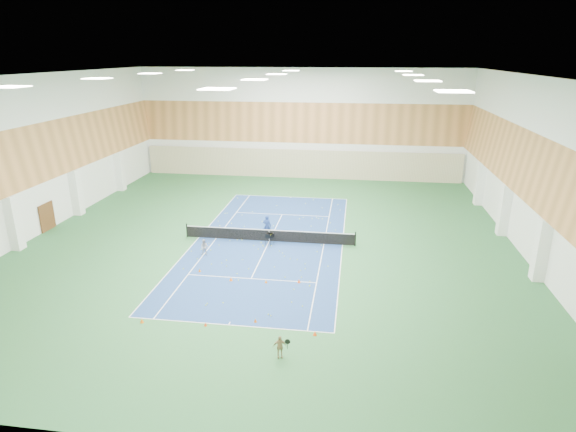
{
  "coord_description": "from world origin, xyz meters",
  "views": [
    {
      "loc": [
        6.13,
        -33.08,
        13.39
      ],
      "look_at": [
        1.4,
        0.24,
        2.0
      ],
      "focal_mm": 30.0,
      "sensor_mm": 36.0,
      "label": 1
    }
  ],
  "objects": [
    {
      "name": "child_apron",
      "position": [
        3.07,
        -14.25,
        0.56
      ],
      "size": [
        0.71,
        0.43,
        1.12
      ],
      "primitive_type": "imported",
      "rotation": [
        0.0,
        0.0,
        0.26
      ],
      "color": "#9D835A",
      "rests_on": "ground"
    },
    {
      "name": "back_curtain",
      "position": [
        0.0,
        19.75,
        1.6
      ],
      "size": [
        35.4,
        0.16,
        3.2
      ],
      "primitive_type": "cube",
      "color": "#C6B793",
      "rests_on": "ground"
    },
    {
      "name": "ball_cart",
      "position": [
        0.17,
        -0.64,
        0.44
      ],
      "size": [
        0.67,
        0.67,
        0.88
      ],
      "primitive_type": null,
      "rotation": [
        0.0,
        0.0,
        -0.42
      ],
      "color": "black",
      "rests_on": "ground"
    },
    {
      "name": "cone_svc_a",
      "position": [
        -3.51,
        -5.86,
        0.1
      ],
      "size": [
        0.19,
        0.19,
        0.21
      ],
      "primitive_type": "cone",
      "color": "orange",
      "rests_on": "ground"
    },
    {
      "name": "tennis_balls_scatter",
      "position": [
        0.0,
        0.0,
        0.05
      ],
      "size": [
        10.57,
        22.77,
        0.07
      ],
      "primitive_type": null,
      "color": "#D1F329",
      "rests_on": "ground"
    },
    {
      "name": "cone_base_b",
      "position": [
        -1.17,
        -12.11,
        0.09
      ],
      "size": [
        0.17,
        0.17,
        0.19
      ],
      "primitive_type": "cone",
      "color": "#E83D0C",
      "rests_on": "ground"
    },
    {
      "name": "cone_base_d",
      "position": [
        4.53,
        -12.19,
        0.11
      ],
      "size": [
        0.21,
        0.21,
        0.23
      ],
      "primitive_type": "cone",
      "color": "#FF460D",
      "rests_on": "ground"
    },
    {
      "name": "wood_cladding",
      "position": [
        0.0,
        0.0,
        8.0
      ],
      "size": [
        36.0,
        40.0,
        8.0
      ],
      "primitive_type": null,
      "color": "#C68349",
      "rests_on": "room_shell"
    },
    {
      "name": "ceiling_light_grid",
      "position": [
        0.0,
        0.0,
        11.92
      ],
      "size": [
        21.4,
        25.4,
        0.06
      ],
      "primitive_type": null,
      "color": "white",
      "rests_on": "room_shell"
    },
    {
      "name": "cone_svc_b",
      "position": [
        -1.17,
        -6.84,
        0.12
      ],
      "size": [
        0.22,
        0.22,
        0.24
      ],
      "primitive_type": "cone",
      "color": "#F7600D",
      "rests_on": "ground"
    },
    {
      "name": "court_surface",
      "position": [
        0.0,
        0.0,
        0.01
      ],
      "size": [
        10.97,
        23.77,
        0.01
      ],
      "primitive_type": "cube",
      "color": "navy",
      "rests_on": "ground"
    },
    {
      "name": "door_left_b",
      "position": [
        -17.92,
        0.0,
        1.1
      ],
      "size": [
        0.08,
        1.8,
        2.2
      ],
      "primitive_type": "cube",
      "color": "#593319",
      "rests_on": "ground"
    },
    {
      "name": "child_court",
      "position": [
        -4.02,
        -3.14,
        0.57
      ],
      "size": [
        0.56,
        0.45,
        1.14
      ],
      "primitive_type": "imported",
      "rotation": [
        0.0,
        0.0,
        -0.03
      ],
      "color": "#97989F",
      "rests_on": "ground"
    },
    {
      "name": "cone_svc_c",
      "position": [
        1.04,
        -6.83,
        0.1
      ],
      "size": [
        0.18,
        0.18,
        0.2
      ],
      "primitive_type": "cone",
      "color": "orange",
      "rests_on": "ground"
    },
    {
      "name": "ground",
      "position": [
        0.0,
        0.0,
        0.0
      ],
      "size": [
        40.0,
        40.0,
        0.0
      ],
      "primitive_type": "plane",
      "color": "#285F32",
      "rests_on": "ground"
    },
    {
      "name": "cone_base_a",
      "position": [
        -4.57,
        -12.29,
        0.11
      ],
      "size": [
        0.2,
        0.2,
        0.22
      ],
      "primitive_type": "cone",
      "color": "orange",
      "rests_on": "ground"
    },
    {
      "name": "tennis_net",
      "position": [
        0.0,
        0.0,
        0.55
      ],
      "size": [
        12.8,
        0.1,
        1.1
      ],
      "primitive_type": null,
      "color": "black",
      "rests_on": "ground"
    },
    {
      "name": "cone_svc_d",
      "position": [
        3.04,
        -6.51,
        0.12
      ],
      "size": [
        0.22,
        0.22,
        0.24
      ],
      "primitive_type": "cone",
      "color": "#FF480D",
      "rests_on": "ground"
    },
    {
      "name": "room_shell",
      "position": [
        0.0,
        0.0,
        6.0
      ],
      "size": [
        36.0,
        40.0,
        12.0
      ],
      "primitive_type": null,
      "color": "white",
      "rests_on": "ground"
    },
    {
      "name": "cone_base_c",
      "position": [
        1.32,
        -11.4,
        0.1
      ],
      "size": [
        0.18,
        0.18,
        0.2
      ],
      "primitive_type": "cone",
      "color": "orange",
      "rests_on": "ground"
    },
    {
      "name": "coach",
      "position": [
        -0.34,
        1.01,
        0.86
      ],
      "size": [
        0.65,
        0.45,
        1.72
      ],
      "primitive_type": "imported",
      "rotation": [
        0.0,
        0.0,
        3.08
      ],
      "color": "navy",
      "rests_on": "ground"
    }
  ]
}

